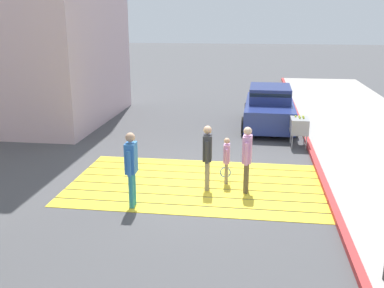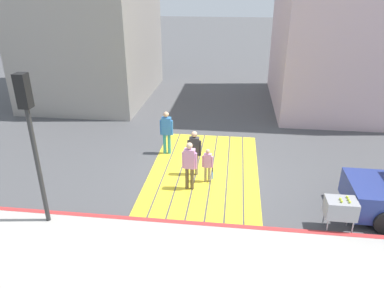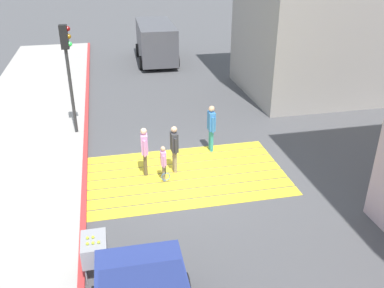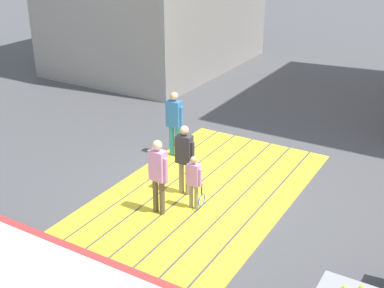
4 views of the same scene
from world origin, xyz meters
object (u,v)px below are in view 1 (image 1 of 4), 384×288
(pedestrian_child_with_racket, at_px, (227,158))
(tennis_ball_cart, at_px, (299,126))
(pedestrian_adult_trailing, at_px, (247,155))
(pedestrian_adult_side, at_px, (131,164))
(car_parked_near_curb, at_px, (269,108))
(pedestrian_adult_lead, at_px, (207,153))

(pedestrian_child_with_racket, bearing_deg, tennis_ball_cart, -119.92)
(pedestrian_adult_trailing, bearing_deg, pedestrian_adult_side, 25.68)
(pedestrian_adult_trailing, distance_m, pedestrian_adult_side, 2.79)
(pedestrian_adult_trailing, bearing_deg, tennis_ball_cart, -110.80)
(car_parked_near_curb, bearing_deg, pedestrian_child_with_racket, 78.93)
(tennis_ball_cart, xyz_separation_m, pedestrian_adult_lead, (2.57, 4.21, 0.25))
(car_parked_near_curb, bearing_deg, pedestrian_adult_side, 68.15)
(pedestrian_adult_trailing, relative_size, pedestrian_child_with_racket, 1.36)
(pedestrian_child_with_racket, bearing_deg, pedestrian_adult_lead, 48.82)
(pedestrian_adult_lead, bearing_deg, car_parked_near_curb, -103.81)
(tennis_ball_cart, bearing_deg, pedestrian_adult_lead, 58.57)
(pedestrian_child_with_racket, bearing_deg, pedestrian_adult_side, 41.24)
(car_parked_near_curb, xyz_separation_m, pedestrian_adult_side, (3.23, 8.06, 0.27))
(car_parked_near_curb, distance_m, pedestrian_adult_trailing, 6.89)
(car_parked_near_curb, height_order, pedestrian_child_with_racket, car_parked_near_curb)
(car_parked_near_curb, relative_size, pedestrian_adult_lead, 2.65)
(pedestrian_adult_trailing, xyz_separation_m, pedestrian_child_with_racket, (0.52, -0.54, -0.28))
(tennis_ball_cart, xyz_separation_m, pedestrian_adult_side, (4.13, 5.46, 0.31))
(car_parked_near_curb, height_order, pedestrian_adult_lead, pedestrian_adult_lead)
(tennis_ball_cart, relative_size, pedestrian_adult_lead, 0.62)
(tennis_ball_cart, distance_m, pedestrian_child_with_racket, 4.28)
(pedestrian_adult_lead, relative_size, pedestrian_child_with_racket, 1.34)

